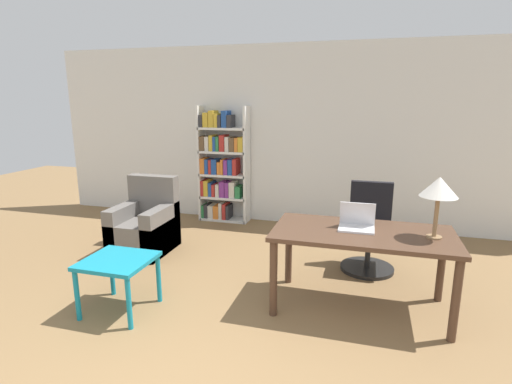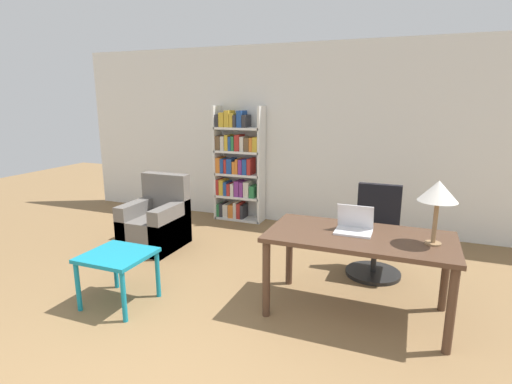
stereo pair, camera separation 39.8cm
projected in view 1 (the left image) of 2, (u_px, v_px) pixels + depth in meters
wall_back at (296, 137)px, 6.02m from camera, size 8.00×0.06×2.70m
desk at (362, 242)px, 3.59m from camera, size 1.60×0.81×0.75m
laptop at (357, 223)px, 3.63m from camera, size 0.32×0.24×0.24m
table_lamp at (439, 188)px, 3.31m from camera, size 0.31×0.31×0.53m
office_chair at (369, 233)px, 4.54m from camera, size 0.60×0.60×0.99m
side_table_blue at (118, 267)px, 3.59m from camera, size 0.59×0.57×0.51m
armchair at (145, 227)px, 5.10m from camera, size 0.66×0.75×0.93m
bookshelf at (221, 167)px, 6.25m from camera, size 0.79×0.28×1.81m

